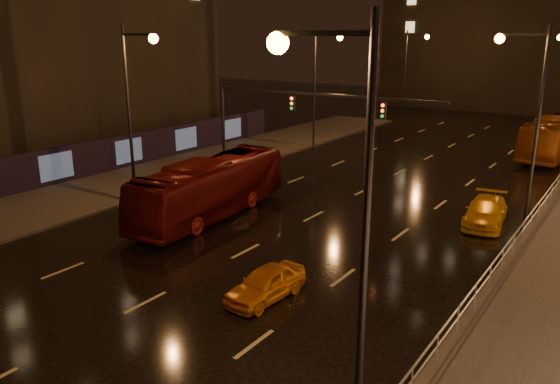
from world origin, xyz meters
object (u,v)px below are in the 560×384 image
(taxi_near, at_px, (266,284))
(taxi_far, at_px, (486,212))
(bus_curb, at_px, (557,136))
(bus_red, at_px, (211,188))

(taxi_near, relative_size, taxi_far, 0.78)
(taxi_near, bearing_deg, bus_curb, 85.84)
(bus_red, distance_m, bus_curb, 30.00)
(taxi_near, xyz_separation_m, taxi_far, (4.52, 13.23, 0.06))
(bus_red, bearing_deg, taxi_near, -43.35)
(bus_curb, bearing_deg, taxi_near, -92.24)
(bus_curb, xyz_separation_m, taxi_near, (-4.87, -33.35, -1.04))
(bus_red, height_order, bus_curb, bus_curb)
(taxi_far, bearing_deg, bus_curb, 81.42)
(bus_red, xyz_separation_m, bus_curb, (13.05, 27.02, 0.09))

